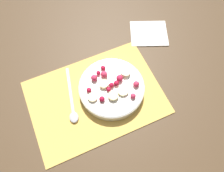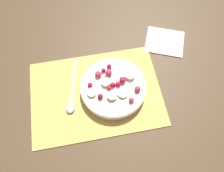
{
  "view_description": "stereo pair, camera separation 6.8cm",
  "coord_description": "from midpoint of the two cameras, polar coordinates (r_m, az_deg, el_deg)",
  "views": [
    {
      "loc": [
        -0.06,
        -0.27,
        0.66
      ],
      "look_at": [
        0.06,
        -0.0,
        0.04
      ],
      "focal_mm": 35.0,
      "sensor_mm": 36.0,
      "label": 1
    },
    {
      "loc": [
        0.0,
        -0.29,
        0.66
      ],
      "look_at": [
        0.06,
        -0.0,
        0.04
      ],
      "focal_mm": 35.0,
      "sensor_mm": 36.0,
      "label": 2
    }
  ],
  "objects": [
    {
      "name": "fruit_bowl",
      "position": [
        0.7,
        2.78,
        -0.92
      ],
      "size": [
        0.21,
        0.21,
        0.05
      ],
      "color": "silver",
      "rests_on": "placemat"
    },
    {
      "name": "napkin",
      "position": [
        0.85,
        15.64,
        10.94
      ],
      "size": [
        0.17,
        0.16,
        0.01
      ],
      "color": "white",
      "rests_on": "ground_plane"
    },
    {
      "name": "placemat",
      "position": [
        0.72,
        -1.86,
        -2.22
      ],
      "size": [
        0.43,
        0.3,
        0.01
      ],
      "color": "#E0B251",
      "rests_on": "ground_plane"
    },
    {
      "name": "spoon",
      "position": [
        0.71,
        -8.15,
        -2.97
      ],
      "size": [
        0.06,
        0.2,
        0.01
      ],
      "rotation": [
        0.0,
        0.0,
        4.5
      ],
      "color": "#B2B2B7",
      "rests_on": "placemat"
    },
    {
      "name": "ground_plane",
      "position": [
        0.72,
        -1.85,
        -2.32
      ],
      "size": [
        3.0,
        3.0,
        0.0
      ],
      "primitive_type": "plane",
      "color": "#4C3823"
    }
  ]
}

